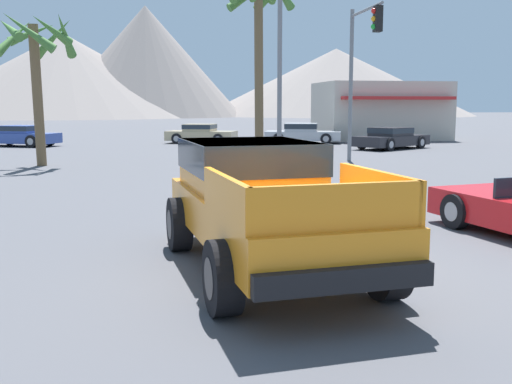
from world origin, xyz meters
TOP-DOWN VIEW (x-y plane):
  - ground_plane at (0.00, 0.00)m, footprint 320.00×320.00m
  - orange_pickup_truck at (-0.29, 0.73)m, footprint 2.73×5.42m
  - parked_car_blue at (-9.19, 27.47)m, footprint 4.58×3.35m
  - parked_car_dark at (10.40, 22.17)m, footprint 4.70×3.88m
  - parked_car_tan at (0.93, 28.48)m, footprint 4.45×3.12m
  - parked_car_silver at (6.95, 27.51)m, footprint 4.81×3.02m
  - traffic_light_main at (6.07, 14.80)m, footprint 0.38×3.30m
  - street_lamp_post at (1.96, 10.32)m, footprint 0.90×0.24m
  - palm_tree_tall at (-6.00, 16.01)m, footprint 2.93×2.86m
  - palm_tree_short at (2.53, 17.11)m, footprint 2.74×2.94m
  - storefront_building at (13.10, 30.89)m, footprint 8.04×6.35m
  - distant_mountain_range at (1.45, 117.57)m, footprint 112.46×69.26m

SIDE VIEW (x-z plane):
  - ground_plane at x=0.00m, z-range 0.00..0.00m
  - parked_car_dark at x=10.40m, z-range 0.02..1.14m
  - parked_car_tan at x=0.93m, z-range 0.01..1.16m
  - parked_car_blue at x=-9.19m, z-range 0.02..1.18m
  - parked_car_silver at x=6.95m, z-range 0.01..1.21m
  - orange_pickup_truck at x=-0.29m, z-range 0.13..1.89m
  - storefront_building at x=13.10m, z-range 0.00..3.76m
  - traffic_light_main at x=6.07m, z-range 1.15..7.20m
  - palm_tree_tall at x=-6.00m, z-range 1.45..7.08m
  - street_lamp_post at x=1.96m, z-range 0.76..8.02m
  - palm_tree_short at x=2.53m, z-range 1.89..9.42m
  - distant_mountain_range at x=1.45m, z-range -2.42..18.55m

